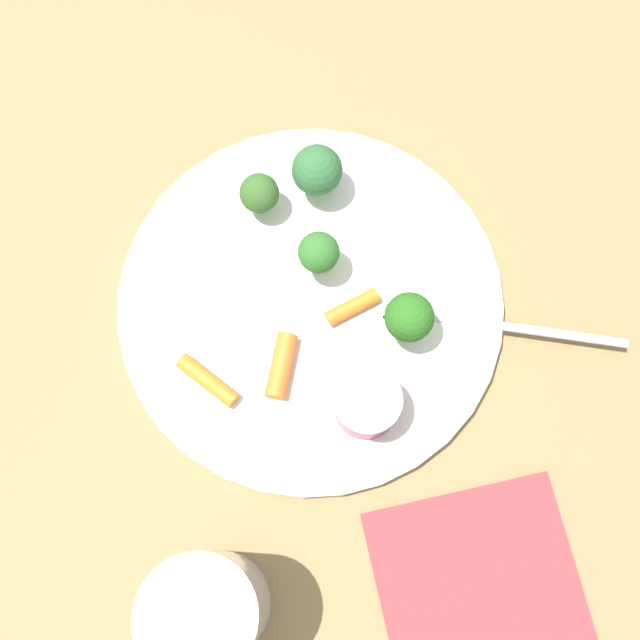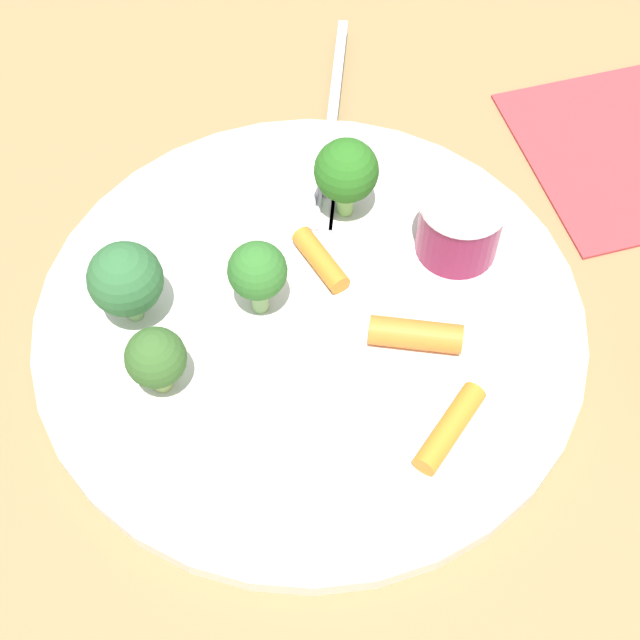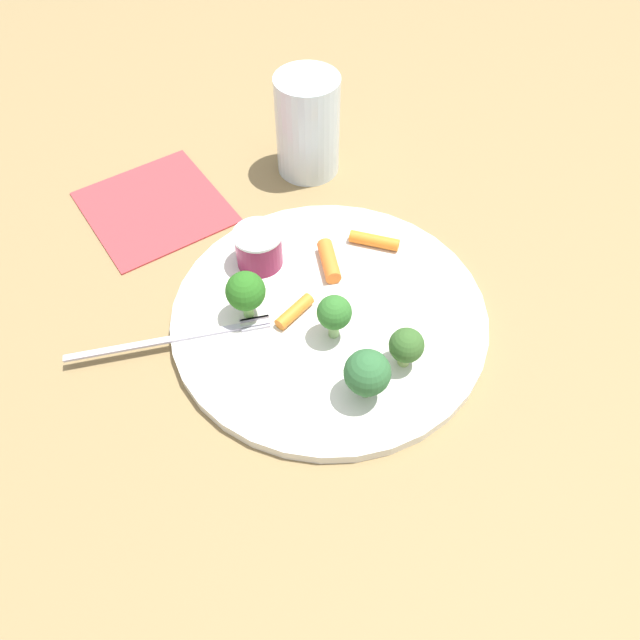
{
  "view_description": "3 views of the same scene",
  "coord_description": "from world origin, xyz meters",
  "px_view_note": "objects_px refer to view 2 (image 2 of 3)",
  "views": [
    {
      "loc": [
        -0.05,
        0.18,
        0.59
      ],
      "look_at": [
        -0.01,
        0.02,
        0.02
      ],
      "focal_mm": 43.28,
      "sensor_mm": 36.0,
      "label": 1
    },
    {
      "loc": [
        0.28,
        0.06,
        0.43
      ],
      "look_at": [
        0.01,
        0.01,
        0.02
      ],
      "focal_mm": 50.7,
      "sensor_mm": 36.0,
      "label": 2
    },
    {
      "loc": [
        -0.06,
        -0.37,
        0.48
      ],
      "look_at": [
        -0.01,
        -0.02,
        0.03
      ],
      "focal_mm": 34.43,
      "sensor_mm": 36.0,
      "label": 3
    }
  ],
  "objects_px": {
    "broccoli_floret_1": "(346,172)",
    "fork": "(332,121)",
    "sauce_cup": "(460,225)",
    "broccoli_floret_3": "(125,280)",
    "carrot_stick_0": "(415,334)",
    "broccoli_floret_0": "(257,274)",
    "carrot_stick_1": "(329,261)",
    "carrot_stick_2": "(450,428)",
    "broccoli_floret_2": "(156,359)",
    "plate": "(310,320)"
  },
  "relations": [
    {
      "from": "broccoli_floret_0",
      "to": "carrot_stick_1",
      "type": "relative_size",
      "value": 1.13
    },
    {
      "from": "broccoli_floret_3",
      "to": "carrot_stick_2",
      "type": "height_order",
      "value": "broccoli_floret_3"
    },
    {
      "from": "sauce_cup",
      "to": "broccoli_floret_3",
      "type": "xyz_separation_m",
      "value": [
        0.08,
        -0.17,
        0.01
      ]
    },
    {
      "from": "broccoli_floret_3",
      "to": "fork",
      "type": "distance_m",
      "value": 0.19
    },
    {
      "from": "plate",
      "to": "carrot_stick_1",
      "type": "height_order",
      "value": "carrot_stick_1"
    },
    {
      "from": "plate",
      "to": "fork",
      "type": "bearing_deg",
      "value": -174.87
    },
    {
      "from": "broccoli_floret_0",
      "to": "carrot_stick_2",
      "type": "xyz_separation_m",
      "value": [
        0.06,
        0.11,
        -0.03
      ]
    },
    {
      "from": "carrot_stick_2",
      "to": "fork",
      "type": "bearing_deg",
      "value": -155.3
    },
    {
      "from": "broccoli_floret_0",
      "to": "broccoli_floret_3",
      "type": "relative_size",
      "value": 0.93
    },
    {
      "from": "broccoli_floret_0",
      "to": "broccoli_floret_3",
      "type": "xyz_separation_m",
      "value": [
        0.02,
        -0.07,
        0.0
      ]
    },
    {
      "from": "broccoli_floret_3",
      "to": "carrot_stick_0",
      "type": "height_order",
      "value": "broccoli_floret_3"
    },
    {
      "from": "sauce_cup",
      "to": "broccoli_floret_3",
      "type": "distance_m",
      "value": 0.19
    },
    {
      "from": "plate",
      "to": "broccoli_floret_1",
      "type": "distance_m",
      "value": 0.09
    },
    {
      "from": "plate",
      "to": "broccoli_floret_1",
      "type": "relative_size",
      "value": 5.7
    },
    {
      "from": "broccoli_floret_1",
      "to": "fork",
      "type": "distance_m",
      "value": 0.08
    },
    {
      "from": "carrot_stick_1",
      "to": "plate",
      "type": "bearing_deg",
      "value": -7.77
    },
    {
      "from": "broccoli_floret_2",
      "to": "fork",
      "type": "xyz_separation_m",
      "value": [
        -0.21,
        0.05,
        -0.02
      ]
    },
    {
      "from": "broccoli_floret_0",
      "to": "carrot_stick_2",
      "type": "bearing_deg",
      "value": 62.09
    },
    {
      "from": "plate",
      "to": "broccoli_floret_0",
      "type": "bearing_deg",
      "value": -87.37
    },
    {
      "from": "carrot_stick_0",
      "to": "sauce_cup",
      "type": "bearing_deg",
      "value": 167.19
    },
    {
      "from": "broccoli_floret_0",
      "to": "broccoli_floret_2",
      "type": "bearing_deg",
      "value": -35.23
    },
    {
      "from": "sauce_cup",
      "to": "broccoli_floret_2",
      "type": "relative_size",
      "value": 1.16
    },
    {
      "from": "broccoli_floret_2",
      "to": "carrot_stick_2",
      "type": "xyz_separation_m",
      "value": [
        0.0,
        0.15,
        -0.02
      ]
    },
    {
      "from": "sauce_cup",
      "to": "broccoli_floret_1",
      "type": "relative_size",
      "value": 0.92
    },
    {
      "from": "broccoli_floret_0",
      "to": "fork",
      "type": "relative_size",
      "value": 0.26
    },
    {
      "from": "broccoli_floret_3",
      "to": "fork",
      "type": "height_order",
      "value": "broccoli_floret_3"
    },
    {
      "from": "sauce_cup",
      "to": "carrot_stick_0",
      "type": "relative_size",
      "value": 0.99
    },
    {
      "from": "broccoli_floret_1",
      "to": "broccoli_floret_2",
      "type": "height_order",
      "value": "broccoli_floret_1"
    },
    {
      "from": "carrot_stick_0",
      "to": "fork",
      "type": "xyz_separation_m",
      "value": [
        -0.16,
        -0.07,
        -0.01
      ]
    },
    {
      "from": "carrot_stick_1",
      "to": "fork",
      "type": "height_order",
      "value": "carrot_stick_1"
    },
    {
      "from": "carrot_stick_0",
      "to": "carrot_stick_2",
      "type": "bearing_deg",
      "value": 24.74
    },
    {
      "from": "broccoli_floret_0",
      "to": "broccoli_floret_3",
      "type": "height_order",
      "value": "broccoli_floret_3"
    },
    {
      "from": "broccoli_floret_2",
      "to": "fork",
      "type": "relative_size",
      "value": 0.22
    },
    {
      "from": "sauce_cup",
      "to": "broccoli_floret_2",
      "type": "bearing_deg",
      "value": -50.23
    },
    {
      "from": "plate",
      "to": "carrot_stick_2",
      "type": "relative_size",
      "value": 5.83
    },
    {
      "from": "broccoli_floret_2",
      "to": "broccoli_floret_0",
      "type": "bearing_deg",
      "value": 144.77
    },
    {
      "from": "plate",
      "to": "fork",
      "type": "xyz_separation_m",
      "value": [
        -0.15,
        -0.01,
        0.01
      ]
    },
    {
      "from": "carrot_stick_0",
      "to": "plate",
      "type": "bearing_deg",
      "value": -98.04
    },
    {
      "from": "carrot_stick_0",
      "to": "fork",
      "type": "height_order",
      "value": "carrot_stick_0"
    },
    {
      "from": "broccoli_floret_0",
      "to": "broccoli_floret_3",
      "type": "distance_m",
      "value": 0.07
    },
    {
      "from": "carrot_stick_2",
      "to": "broccoli_floret_0",
      "type": "bearing_deg",
      "value": -117.91
    },
    {
      "from": "broccoli_floret_2",
      "to": "carrot_stick_2",
      "type": "relative_size",
      "value": 0.82
    },
    {
      "from": "broccoli_floret_1",
      "to": "carrot_stick_1",
      "type": "distance_m",
      "value": 0.05
    },
    {
      "from": "sauce_cup",
      "to": "broccoli_floret_3",
      "type": "bearing_deg",
      "value": -65.19
    },
    {
      "from": "broccoli_floret_3",
      "to": "carrot_stick_2",
      "type": "relative_size",
      "value": 1.02
    },
    {
      "from": "broccoli_floret_3",
      "to": "carrot_stick_0",
      "type": "bearing_deg",
      "value": 93.4
    },
    {
      "from": "broccoli_floret_1",
      "to": "fork",
      "type": "bearing_deg",
      "value": -164.22
    },
    {
      "from": "sauce_cup",
      "to": "fork",
      "type": "height_order",
      "value": "sauce_cup"
    },
    {
      "from": "broccoli_floret_1",
      "to": "broccoli_floret_0",
      "type": "bearing_deg",
      "value": -23.93
    },
    {
      "from": "sauce_cup",
      "to": "carrot_stick_1",
      "type": "xyz_separation_m",
      "value": [
        0.03,
        -0.07,
        -0.01
      ]
    }
  ]
}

